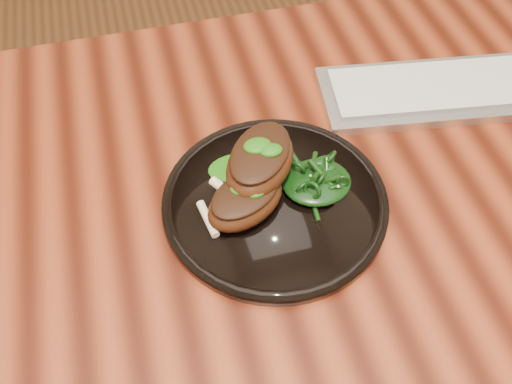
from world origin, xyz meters
TOP-DOWN VIEW (x-y plane):
  - desk at (0.00, 0.00)m, footprint 1.60×0.80m
  - plate at (-0.03, -0.01)m, footprint 0.28×0.28m
  - lamb_chop_front at (-0.07, -0.02)m, footprint 0.12×0.11m
  - lamb_chop_back at (-0.05, 0.02)m, footprint 0.13×0.14m
  - herb_smear at (-0.07, 0.05)m, footprint 0.07×0.05m
  - greens_heap at (0.02, -0.01)m, footprint 0.09×0.08m
  - keyboard at (0.31, 0.12)m, footprint 0.46×0.20m

SIDE VIEW (x-z plane):
  - desk at x=0.00m, z-range 0.29..1.04m
  - plate at x=-0.03m, z-range 0.75..0.77m
  - keyboard at x=0.31m, z-range 0.75..0.77m
  - herb_smear at x=-0.07m, z-range 0.77..0.77m
  - greens_heap at x=0.02m, z-range 0.76..0.80m
  - lamb_chop_front at x=-0.07m, z-range 0.77..0.81m
  - lamb_chop_back at x=-0.05m, z-range 0.78..0.84m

